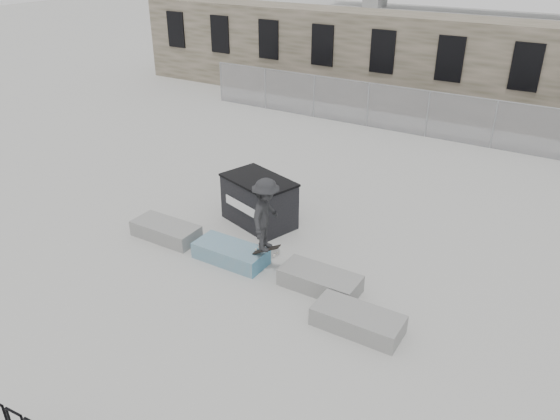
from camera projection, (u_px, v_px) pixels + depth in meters
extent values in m
plane|color=#A0A09C|center=(272.00, 272.00, 14.24)|extent=(120.00, 120.00, 0.00)
cube|color=brown|center=(456.00, 68.00, 25.59)|extent=(36.00, 2.50, 4.50)
cube|color=black|center=(176.00, 30.00, 31.76)|extent=(1.20, 0.12, 2.00)
cube|color=black|center=(220.00, 34.00, 30.27)|extent=(1.20, 0.12, 2.00)
cube|color=black|center=(269.00, 39.00, 28.79)|extent=(1.20, 0.12, 2.00)
cube|color=black|center=(323.00, 45.00, 27.30)|extent=(1.20, 0.12, 2.00)
cube|color=black|center=(383.00, 52.00, 25.82)|extent=(1.20, 0.12, 2.00)
cube|color=black|center=(450.00, 59.00, 24.33)|extent=(1.20, 0.12, 2.00)
cube|color=black|center=(526.00, 67.00, 22.85)|extent=(1.20, 0.12, 2.00)
cylinder|color=gray|center=(221.00, 82.00, 28.41)|extent=(0.06, 0.06, 2.00)
cylinder|color=gray|center=(265.00, 89.00, 27.13)|extent=(0.06, 0.06, 2.00)
cylinder|color=gray|center=(314.00, 96.00, 25.86)|extent=(0.06, 0.06, 2.00)
cylinder|color=gray|center=(368.00, 105.00, 24.58)|extent=(0.06, 0.06, 2.00)
cylinder|color=gray|center=(427.00, 114.00, 23.31)|extent=(0.06, 0.06, 2.00)
cylinder|color=gray|center=(494.00, 125.00, 22.03)|extent=(0.06, 0.06, 2.00)
cube|color=#99999E|center=(427.00, 114.00, 23.31)|extent=(22.00, 0.02, 2.00)
cylinder|color=gray|center=(430.00, 91.00, 22.85)|extent=(22.00, 0.04, 0.04)
cube|color=gray|center=(166.00, 231.00, 15.77)|extent=(2.00, 0.90, 0.45)
cube|color=#2D471E|center=(165.00, 226.00, 15.69)|extent=(1.76, 0.66, 0.10)
cube|color=teal|center=(231.00, 253.00, 14.65)|extent=(2.00, 0.90, 0.45)
cube|color=#2D471E|center=(231.00, 248.00, 14.58)|extent=(1.76, 0.66, 0.10)
cube|color=gray|center=(320.00, 280.00, 13.51)|extent=(2.00, 0.90, 0.45)
cube|color=#2D471E|center=(320.00, 275.00, 13.43)|extent=(1.76, 0.66, 0.10)
cube|color=gray|center=(358.00, 320.00, 12.11)|extent=(2.00, 0.90, 0.45)
cube|color=#2D471E|center=(358.00, 314.00, 12.04)|extent=(1.76, 0.66, 0.10)
cube|color=black|center=(259.00, 202.00, 16.38)|extent=(2.45, 1.89, 1.40)
cube|color=black|center=(259.00, 180.00, 16.05)|extent=(2.51, 1.96, 0.06)
cube|color=white|center=(241.00, 207.00, 15.97)|extent=(1.44, 0.48, 0.27)
imported|color=#232325|center=(266.00, 215.00, 13.56)|extent=(0.96, 1.37, 1.94)
cube|color=black|center=(266.00, 250.00, 14.02)|extent=(0.75, 0.30, 0.38)
cylinder|color=beige|center=(256.00, 249.00, 14.12)|extent=(0.06, 0.03, 0.06)
cylinder|color=beige|center=(259.00, 247.00, 14.22)|extent=(0.06, 0.03, 0.06)
cylinder|color=beige|center=(274.00, 255.00, 13.86)|extent=(0.06, 0.03, 0.06)
cylinder|color=beige|center=(277.00, 253.00, 13.96)|extent=(0.06, 0.03, 0.06)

